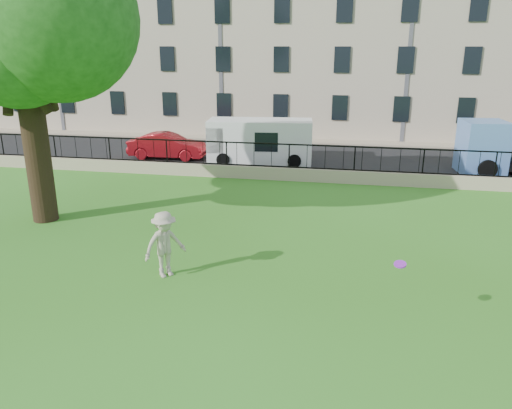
% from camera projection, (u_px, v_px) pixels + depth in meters
% --- Properties ---
extents(ground, '(120.00, 120.00, 0.00)m').
position_uv_depth(ground, '(226.00, 303.00, 12.31)').
color(ground, '#34711A').
rests_on(ground, ground).
extents(retaining_wall, '(50.00, 0.40, 0.60)m').
position_uv_depth(retaining_wall, '(289.00, 174.00, 23.44)').
color(retaining_wall, tan).
rests_on(retaining_wall, ground).
extents(iron_railing, '(50.00, 0.05, 1.13)m').
position_uv_depth(iron_railing, '(289.00, 156.00, 23.18)').
color(iron_railing, black).
rests_on(iron_railing, retaining_wall).
extents(street, '(60.00, 9.00, 0.01)m').
position_uv_depth(street, '(299.00, 159.00, 27.92)').
color(street, black).
rests_on(street, ground).
extents(sidewalk, '(60.00, 1.40, 0.12)m').
position_uv_depth(sidewalk, '(308.00, 141.00, 32.77)').
color(sidewalk, tan).
rests_on(sidewalk, ground).
extents(building_row, '(56.40, 10.40, 13.80)m').
position_uv_depth(building_row, '(318.00, 33.00, 35.98)').
color(building_row, '#B1A28D').
rests_on(building_row, ground).
extents(tree, '(8.62, 6.86, 11.01)m').
position_uv_depth(tree, '(14.00, 1.00, 16.01)').
color(tree, black).
rests_on(tree, ground).
extents(man, '(1.32, 1.34, 1.86)m').
position_uv_depth(man, '(165.00, 244.00, 13.48)').
color(man, '#B3A692').
rests_on(man, ground).
extents(frisbee, '(0.33, 0.33, 0.12)m').
position_uv_depth(frisbee, '(400.00, 264.00, 10.83)').
color(frisbee, purple).
extents(red_sedan, '(4.34, 1.61, 1.42)m').
position_uv_depth(red_sedan, '(167.00, 146.00, 27.81)').
color(red_sedan, '#A9141E').
rests_on(red_sedan, street).
extents(white_van, '(5.68, 2.70, 2.30)m').
position_uv_depth(white_van, '(260.00, 141.00, 26.72)').
color(white_van, white).
rests_on(white_van, street).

